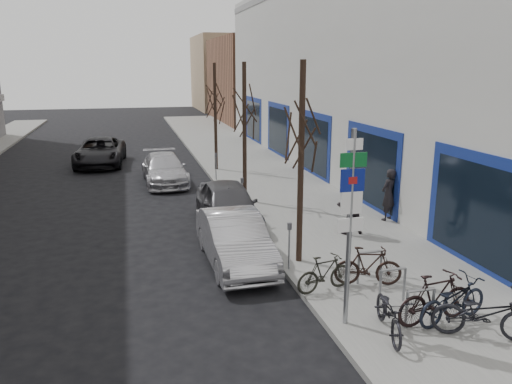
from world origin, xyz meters
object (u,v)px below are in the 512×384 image
tree_mid (244,100)px  tree_far (215,91)px  bike_mid_curb (453,297)px  meter_mid (242,191)px  bike_near_right (435,298)px  parked_car_front (235,239)px  meter_front (289,241)px  bike_far_inner (368,266)px  bike_near_left (390,310)px  bike_rack (393,281)px  bike_mid_inner (325,273)px  pedestrian_far (350,205)px  highway_sign_pole (350,217)px  parked_car_back (164,169)px  meter_back (216,164)px  lane_car (100,152)px  tree_near (302,116)px  parked_car_mid (228,205)px  bike_far_curb (484,310)px  pedestrian_near (388,195)px

tree_mid → tree_far: size_ratio=1.00×
tree_mid → bike_mid_curb: 11.21m
tree_far → meter_mid: size_ratio=4.33×
bike_near_right → parked_car_front: (-3.26, 4.52, -0.00)m
meter_front → bike_mid_curb: 4.26m
bike_far_inner → bike_near_left: bearing=-179.4°
bike_rack → bike_mid_inner: bearing=143.1°
bike_far_inner → bike_mid_curb: bearing=-140.5°
bike_near_left → pedestrian_far: 6.19m
highway_sign_pole → parked_car_back: highway_sign_pole is taller
meter_front → bike_mid_inner: 1.55m
meter_front → meter_back: same height
parked_car_front → lane_car: lane_car is taller
tree_mid → meter_mid: (-0.45, -1.50, -3.19)m
highway_sign_pole → tree_mid: size_ratio=0.76×
tree_near → lane_car: 17.77m
parked_car_front → parked_car_back: bearing=95.2°
tree_far → bike_mid_curb: tree_far is taller
meter_mid → bike_near_right: size_ratio=0.68×
parked_car_back → lane_car: size_ratio=0.87×
parked_car_mid → bike_far_inner: bearing=-68.5°
bike_near_right → parked_car_front: bearing=28.6°
bike_near_left → pedestrian_far: pedestrian_far is taller
tree_mid → lane_car: size_ratio=1.03×
tree_near → bike_mid_curb: bearing=-63.9°
bike_near_left → bike_far_curb: bike_far_curb is taller
bike_near_left → bike_far_inner: (0.65, 2.20, -0.02)m
meter_back → bike_mid_inner: (0.40, -12.46, -0.31)m
meter_front → bike_rack: bearing=-55.5°
bike_near_left → parked_car_mid: (-1.65, 8.02, 0.09)m
meter_mid → pedestrian_far: size_ratio=0.69×
bike_near_left → bike_far_curb: size_ratio=0.89×
bike_mid_inner → tree_mid: bearing=-12.5°
bike_near_right → parked_car_mid: parked_car_mid is taller
bike_mid_inner → pedestrian_far: 4.44m
tree_mid → bike_near_right: bearing=-81.4°
highway_sign_pole → lane_car: 20.80m
meter_back → bike_far_curb: size_ratio=0.66×
tree_mid → lane_car: bearing=120.7°
highway_sign_pole → pedestrian_near: (4.40, 6.29, -1.41)m
highway_sign_pole → bike_near_left: size_ratio=2.45×
parked_car_front → meter_mid: bearing=73.6°
meter_front → parked_car_back: 11.78m
meter_back → bike_mid_inner: size_ratio=0.84×
bike_near_left → bike_mid_curb: bike_mid_curb is taller
tree_near → tree_mid: 6.50m
highway_sign_pole → parked_car_back: 14.89m
meter_front → bike_near_right: (2.03, -3.45, -0.20)m
highway_sign_pole → meter_mid: size_ratio=3.31×
tree_far → bike_mid_inner: 15.37m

